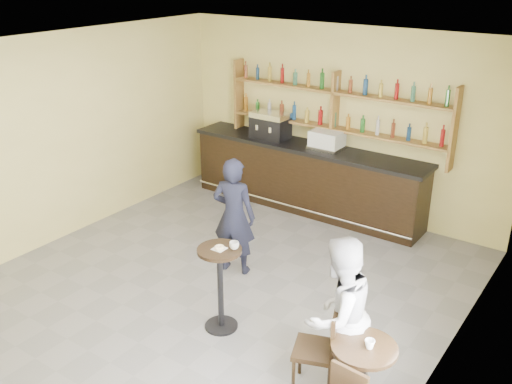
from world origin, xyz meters
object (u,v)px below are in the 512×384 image
Objects in this scene: bar_counter at (306,177)px; chair_west at (315,349)px; espresso_machine at (270,125)px; cafe_table at (361,380)px; man_main at (234,216)px; patron_second at (338,315)px; pastry_case at (327,140)px; pedestal_table at (220,289)px.

bar_counter is 4.41× the size of chair_west.
bar_counter is at bearing -0.94° from espresso_machine.
bar_counter reaches higher than cafe_table.
man_main reaches higher than chair_west.
patron_second is at bearing -49.26° from espresso_machine.
pastry_case is (1.14, 0.00, -0.07)m from espresso_machine.
pastry_case is 2.51m from man_main.
pastry_case is 0.31× the size of patron_second.
cafe_table is at bearing 78.05° from patron_second.
bar_counter is 2.56× the size of man_main.
chair_west is 0.58× the size of patron_second.
patron_second is at bearing 120.62° from chair_west.
patron_second reaches higher than espresso_machine.
man_main is 2.63m from patron_second.
espresso_machine is at bearing 133.25° from cafe_table.
man_main is at bearing 150.65° from cafe_table.
bar_counter is 2.49m from man_main.
pedestal_table is at bearing 170.81° from cafe_table.
man_main reaches higher than cafe_table.
pastry_case is 0.54× the size of chair_west.
cafe_table is (2.70, -1.52, -0.45)m from man_main.
cafe_table is 0.65m from patron_second.
pedestal_table is at bearing -120.99° from chair_west.
pastry_case is 4.37m from patron_second.
bar_counter is 0.84m from pastry_case.
chair_west is at bearing -51.84° from espresso_machine.
man_main is at bearing 120.38° from pedestal_table.
pastry_case reaches higher than cafe_table.
cafe_table is (3.74, -3.98, -1.01)m from espresso_machine.
patron_second is (3.34, -3.75, -0.56)m from espresso_machine.
patron_second is (2.29, -1.29, 0.01)m from man_main.
man_main is at bearing -101.73° from patron_second.
man_main reaches higher than pastry_case.
chair_west is (2.43, -3.93, -0.10)m from bar_counter.
pastry_case is 4.51m from chair_west.
pedestal_table is at bearing 105.59° from man_main.
chair_west is at bearing 130.89° from man_main.
chair_west is (2.05, -3.93, -0.85)m from pastry_case.
bar_counter is 5.41× the size of cafe_table.
patron_second is (2.57, -3.75, 0.27)m from bar_counter.
pedestal_table reaches higher than cafe_table.
patron_second reaches higher than pedestal_table.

